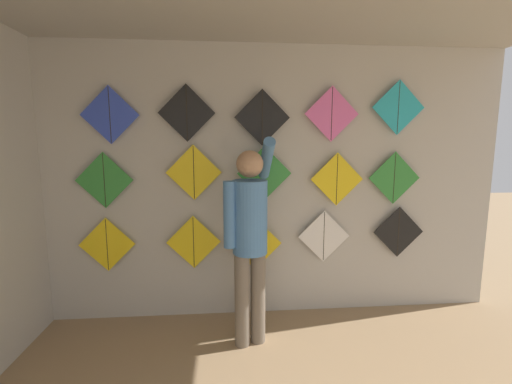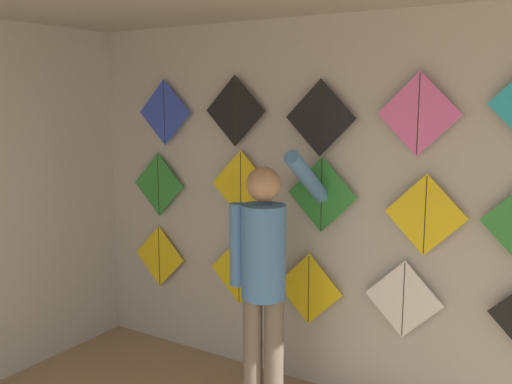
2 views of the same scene
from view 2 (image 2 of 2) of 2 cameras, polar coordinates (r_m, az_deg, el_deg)
The scene contains 14 objects.
back_panel at distance 4.30m, azimuth 6.62°, elevation -1.66°, with size 5.12×0.06×2.80m, color #BCB7AD.
shopkeeper at distance 3.94m, azimuth 0.85°, elevation -7.70°, with size 0.46×0.71×1.89m.
kite_0 at distance 5.21m, azimuth -9.64°, elevation -6.36°, with size 0.55×0.01×0.55m.
kite_1 at distance 4.70m, azimuth -1.70°, elevation -7.94°, with size 0.55×0.01×0.55m.
kite_2 at distance 4.40m, azimuth 5.30°, elevation -9.65°, with size 0.55×0.01×0.55m.
kite_3 at distance 4.12m, azimuth 14.53°, elevation -10.35°, with size 0.55×0.01×0.55m.
kite_5 at distance 5.06m, azimuth -9.73°, elevation 0.73°, with size 0.55×0.01×0.55m.
kite_6 at distance 4.52m, azimuth -1.52°, elevation 0.71°, with size 0.55×0.01×0.55m.
kite_7 at distance 4.18m, azimuth 6.59°, elevation -0.28°, with size 0.55×0.01×0.55m.
kite_8 at distance 3.93m, azimuth 16.57°, elevation -2.23°, with size 0.55×0.01×0.55m.
kite_10 at distance 4.94m, azimuth -9.15°, elevation 7.85°, with size 0.55×0.01×0.55m.
kite_11 at distance 4.50m, azimuth -2.12°, elevation 8.10°, with size 0.55×0.01×0.55m.
kite_12 at distance 4.13m, azimuth 6.44°, elevation 7.38°, with size 0.55×0.01×0.55m.
kite_13 at distance 3.87m, azimuth 15.94°, elevation 7.51°, with size 0.55×0.01×0.55m.
Camera 2 is at (1.81, 0.25, 2.23)m, focal length 40.00 mm.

